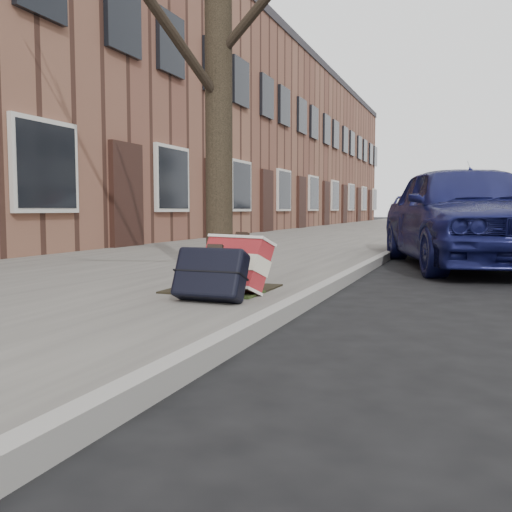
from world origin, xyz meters
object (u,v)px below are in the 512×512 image
at_px(street_tree, 218,23).
at_px(suitcase_red, 234,264).
at_px(suitcase_navy, 211,274).
at_px(car_near_front, 464,214).
at_px(car_near_mid, 471,215).

bearing_deg(street_tree, suitcase_red, -54.38).
bearing_deg(suitcase_navy, suitcase_red, 94.05).
relative_size(suitcase_red, car_near_front, 0.14).
relative_size(suitcase_red, car_near_mid, 0.15).
bearing_deg(suitcase_navy, car_near_front, 71.81).
relative_size(suitcase_navy, car_near_front, 0.12).
relative_size(street_tree, car_near_mid, 1.18).
height_order(suitcase_navy, car_near_front, car_near_front).
bearing_deg(car_near_mid, suitcase_red, -102.93).
relative_size(street_tree, car_near_front, 1.09).
height_order(car_near_front, car_near_mid, car_near_front).
bearing_deg(car_near_front, street_tree, -136.03).
distance_m(street_tree, suitcase_navy, 2.47).
height_order(street_tree, car_near_mid, street_tree).
bearing_deg(car_near_front, car_near_mid, 73.09).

